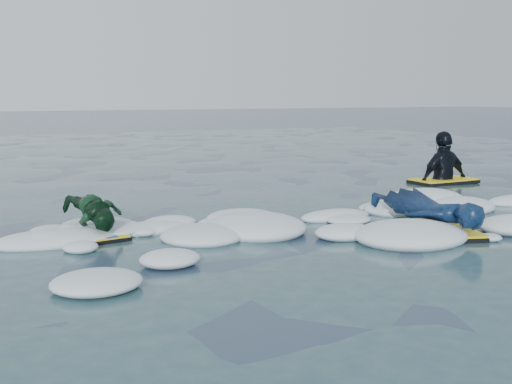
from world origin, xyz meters
TOP-DOWN VIEW (x-y plane):
  - ground at (0.00, 0.00)m, footprint 120.00×120.00m
  - foam_band at (0.00, 1.03)m, footprint 12.00×3.10m
  - prone_woman_unit at (2.39, 0.37)m, footprint 0.95×1.73m
  - prone_child_unit at (-1.17, 1.81)m, footprint 0.59×1.20m
  - waiting_rider_unit at (5.27, 3.40)m, footprint 1.21×0.70m

SIDE VIEW (x-z plane):
  - ground at x=0.00m, z-range 0.00..0.00m
  - foam_band at x=0.00m, z-range -0.15..0.15m
  - waiting_rider_unit at x=5.27m, z-range -0.85..0.94m
  - prone_woman_unit at x=2.39m, z-range 0.01..0.45m
  - prone_child_unit at x=-1.17m, z-range 0.00..0.45m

